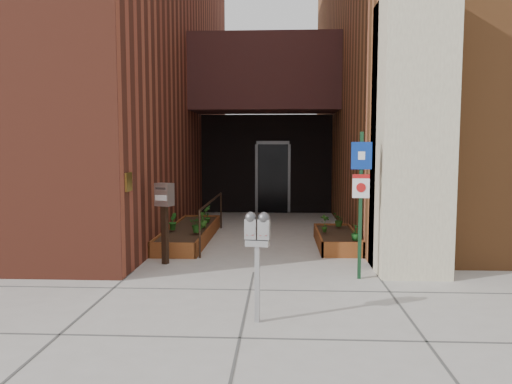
# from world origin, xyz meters

# --- Properties ---
(ground) EXTENTS (80.00, 80.00, 0.00)m
(ground) POSITION_xyz_m (0.00, 0.00, 0.00)
(ground) COLOR #9E9991
(ground) RESTS_ON ground
(architecture) EXTENTS (20.00, 14.60, 10.00)m
(architecture) POSITION_xyz_m (-0.18, 6.89, 4.98)
(architecture) COLOR brown
(architecture) RESTS_ON ground
(planter_left) EXTENTS (0.90, 3.60, 0.30)m
(planter_left) POSITION_xyz_m (-1.55, 2.70, 0.13)
(planter_left) COLOR maroon
(planter_left) RESTS_ON ground
(planter_right) EXTENTS (0.80, 2.20, 0.30)m
(planter_right) POSITION_xyz_m (1.60, 2.20, 0.13)
(planter_right) COLOR maroon
(planter_right) RESTS_ON ground
(handrail) EXTENTS (0.04, 3.34, 0.90)m
(handrail) POSITION_xyz_m (-1.05, 2.65, 0.75)
(handrail) COLOR black
(handrail) RESTS_ON ground
(parking_meter) EXTENTS (0.30, 0.16, 1.32)m
(parking_meter) POSITION_xyz_m (0.17, -2.29, 1.02)
(parking_meter) COLOR #9F9EA1
(parking_meter) RESTS_ON ground
(sign_post) EXTENTS (0.31, 0.08, 2.29)m
(sign_post) POSITION_xyz_m (1.67, -0.31, 1.41)
(sign_post) COLOR #14381F
(sign_post) RESTS_ON ground
(payment_dropbox) EXTENTS (0.34, 0.30, 1.43)m
(payment_dropbox) POSITION_xyz_m (-1.58, 0.52, 1.03)
(payment_dropbox) COLOR black
(payment_dropbox) RESTS_ON ground
(shrub_left_a) EXTENTS (0.36, 0.36, 0.36)m
(shrub_left_a) POSITION_xyz_m (-1.25, 1.98, 0.48)
(shrub_left_a) COLOR #1D5217
(shrub_left_a) RESTS_ON planter_left
(shrub_left_b) EXTENTS (0.24, 0.24, 0.36)m
(shrub_left_b) POSITION_xyz_m (-1.83, 2.28, 0.48)
(shrub_left_b) COLOR #21631C
(shrub_left_b) RESTS_ON planter_left
(shrub_left_c) EXTENTS (0.24, 0.24, 0.35)m
(shrub_left_c) POSITION_xyz_m (-1.25, 2.62, 0.47)
(shrub_left_c) COLOR #2C631C
(shrub_left_c) RESTS_ON planter_left
(shrub_left_d) EXTENTS (0.29, 0.29, 0.39)m
(shrub_left_d) POSITION_xyz_m (-1.25, 3.31, 0.50)
(shrub_left_d) COLOR #215719
(shrub_left_d) RESTS_ON planter_left
(shrub_right_a) EXTENTS (0.18, 0.18, 0.30)m
(shrub_right_a) POSITION_xyz_m (1.85, 1.30, 0.45)
(shrub_right_a) COLOR #18541B
(shrub_right_a) RESTS_ON planter_right
(shrub_right_b) EXTENTS (0.27, 0.27, 0.37)m
(shrub_right_b) POSITION_xyz_m (1.35, 2.15, 0.49)
(shrub_right_b) COLOR #255518
(shrub_right_b) RESTS_ON planter_right
(shrub_right_c) EXTENTS (0.34, 0.34, 0.30)m
(shrub_right_c) POSITION_xyz_m (1.72, 2.87, 0.45)
(shrub_right_c) COLOR #265518
(shrub_right_c) RESTS_ON planter_right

